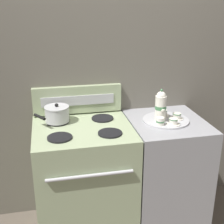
{
  "coord_description": "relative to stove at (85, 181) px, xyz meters",
  "views": [
    {
      "loc": [
        -0.53,
        -2.11,
        1.82
      ],
      "look_at": [
        -0.06,
        0.07,
        0.99
      ],
      "focal_mm": 50.0,
      "sensor_mm": 36.0,
      "label": 1
    }
  ],
  "objects": [
    {
      "name": "ground_plane",
      "position": [
        0.29,
        0.0,
        -0.46
      ],
      "size": [
        6.0,
        6.0,
        0.0
      ],
      "primitive_type": "plane",
      "color": "brown"
    },
    {
      "name": "wall_back",
      "position": [
        0.29,
        0.35,
        0.64
      ],
      "size": [
        6.0,
        0.05,
        2.2
      ],
      "color": "#666056",
      "rests_on": "ground"
    },
    {
      "name": "stove",
      "position": [
        0.0,
        0.0,
        0.0
      ],
      "size": [
        0.73,
        0.68,
        0.92
      ],
      "color": "#9EAD84",
      "rests_on": "ground"
    },
    {
      "name": "control_panel",
      "position": [
        0.0,
        0.3,
        0.58
      ],
      "size": [
        0.72,
        0.05,
        0.22
      ],
      "color": "#9EAD84",
      "rests_on": "stove"
    },
    {
      "name": "side_counter",
      "position": [
        0.67,
        0.0,
        -0.0
      ],
      "size": [
        0.58,
        0.65,
        0.91
      ],
      "color": "#939399",
      "rests_on": "ground"
    },
    {
      "name": "saucepan",
      "position": [
        -0.18,
        0.14,
        0.52
      ],
      "size": [
        0.26,
        0.24,
        0.14
      ],
      "color": "#B7B7BC",
      "rests_on": "stove"
    },
    {
      "name": "serving_tray",
      "position": [
        0.65,
        0.0,
        0.46
      ],
      "size": [
        0.36,
        0.36,
        0.01
      ],
      "color": "#B2B2B7",
      "rests_on": "side_counter"
    },
    {
      "name": "teapot",
      "position": [
        0.59,
        -0.02,
        0.59
      ],
      "size": [
        0.09,
        0.14,
        0.25
      ],
      "color": "white",
      "rests_on": "serving_tray"
    },
    {
      "name": "teacup_left",
      "position": [
        0.73,
        -0.01,
        0.49
      ],
      "size": [
        0.1,
        0.1,
        0.05
      ],
      "color": "white",
      "rests_on": "serving_tray"
    },
    {
      "name": "teacup_right",
      "position": [
        0.65,
        0.08,
        0.49
      ],
      "size": [
        0.1,
        0.1,
        0.05
      ],
      "color": "white",
      "rests_on": "serving_tray"
    },
    {
      "name": "teacup_front",
      "position": [
        0.66,
        -0.11,
        0.49
      ],
      "size": [
        0.1,
        0.1,
        0.05
      ],
      "color": "white",
      "rests_on": "serving_tray"
    },
    {
      "name": "creamer_jug",
      "position": [
        0.56,
        -0.1,
        0.5
      ],
      "size": [
        0.06,
        0.06,
        0.06
      ],
      "color": "white",
      "rests_on": "serving_tray"
    }
  ]
}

